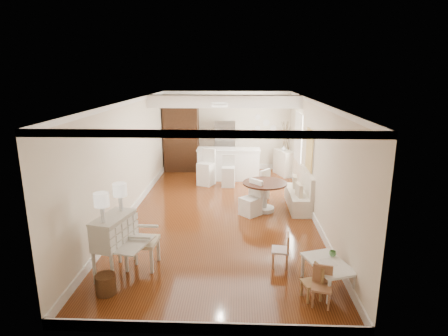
# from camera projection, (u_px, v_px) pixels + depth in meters

# --- Properties ---
(room) EXTENTS (9.00, 9.04, 2.82)m
(room) POSITION_uv_depth(u_px,v_px,m) (223.00, 133.00, 9.24)
(room) COLOR brown
(room) RESTS_ON ground
(secretary_bureau) EXTENTS (1.04, 1.05, 1.09)m
(secretary_bureau) POSITION_uv_depth(u_px,v_px,m) (115.00, 245.00, 6.47)
(secretary_bureau) COLOR beige
(secretary_bureau) RESTS_ON ground
(gustavian_armchair) EXTENTS (0.61, 0.61, 1.02)m
(gustavian_armchair) POSITION_uv_depth(u_px,v_px,m) (142.00, 240.00, 6.75)
(gustavian_armchair) COLOR beige
(gustavian_armchair) RESTS_ON ground
(wicker_basket) EXTENTS (0.41, 0.41, 0.32)m
(wicker_basket) POSITION_uv_depth(u_px,v_px,m) (106.00, 284.00, 5.99)
(wicker_basket) COLOR #513119
(wicker_basket) RESTS_ON ground
(kids_table) EXTENTS (0.81, 1.03, 0.45)m
(kids_table) POSITION_uv_depth(u_px,v_px,m) (327.00, 275.00, 6.14)
(kids_table) COLOR white
(kids_table) RESTS_ON ground
(kids_chair_a) EXTENTS (0.35, 0.35, 0.57)m
(kids_chair_a) POSITION_uv_depth(u_px,v_px,m) (311.00, 282.00, 5.82)
(kids_chair_a) COLOR #A37B4A
(kids_chair_a) RESTS_ON ground
(kids_chair_b) EXTENTS (0.35, 0.35, 0.65)m
(kids_chair_b) POSITION_uv_depth(u_px,v_px,m) (280.00, 249.00, 6.80)
(kids_chair_b) COLOR #AC744E
(kids_chair_b) RESTS_ON ground
(kids_chair_c) EXTENTS (0.36, 0.36, 0.61)m
(kids_chair_c) POSITION_uv_depth(u_px,v_px,m) (322.00, 287.00, 5.66)
(kids_chair_c) COLOR #A46D4A
(kids_chair_c) RESTS_ON ground
(banquette) EXTENTS (0.52, 1.60, 0.98)m
(banquette) POSITION_uv_depth(u_px,v_px,m) (298.00, 190.00, 9.71)
(banquette) COLOR silver
(banquette) RESTS_ON ground
(dining_table) EXTENTS (1.33, 1.33, 0.76)m
(dining_table) POSITION_uv_depth(u_px,v_px,m) (264.00, 197.00, 9.50)
(dining_table) COLOR #422015
(dining_table) RESTS_ON ground
(slip_chair_near) EXTENTS (0.60, 0.60, 0.88)m
(slip_chair_near) POSITION_uv_depth(u_px,v_px,m) (251.00, 198.00, 9.22)
(slip_chair_near) COLOR white
(slip_chair_near) RESTS_ON ground
(slip_chair_far) EXTENTS (0.60, 0.59, 0.87)m
(slip_chair_far) POSITION_uv_depth(u_px,v_px,m) (259.00, 184.00, 10.39)
(slip_chair_far) COLOR white
(slip_chair_far) RESTS_ON ground
(breakfast_counter) EXTENTS (2.05, 0.65, 1.03)m
(breakfast_counter) POSITION_uv_depth(u_px,v_px,m) (229.00, 164.00, 12.29)
(breakfast_counter) COLOR white
(breakfast_counter) RESTS_ON ground
(bar_stool_left) EXTENTS (0.60, 0.60, 1.13)m
(bar_stool_left) POSITION_uv_depth(u_px,v_px,m) (206.00, 167.00, 11.67)
(bar_stool_left) COLOR white
(bar_stool_left) RESTS_ON ground
(bar_stool_right) EXTENTS (0.40, 0.40, 0.98)m
(bar_stool_right) POSITION_uv_depth(u_px,v_px,m) (228.00, 171.00, 11.53)
(bar_stool_right) COLOR silver
(bar_stool_right) RESTS_ON ground
(pantry_cabinet) EXTENTS (1.20, 0.60, 2.30)m
(pantry_cabinet) POSITION_uv_depth(u_px,v_px,m) (182.00, 139.00, 13.25)
(pantry_cabinet) COLOR #381E11
(pantry_cabinet) RESTS_ON ground
(fridge) EXTENTS (0.75, 0.65, 1.80)m
(fridge) POSITION_uv_depth(u_px,v_px,m) (235.00, 146.00, 13.21)
(fridge) COLOR silver
(fridge) RESTS_ON ground
(sideboard) EXTENTS (0.70, 0.98, 0.85)m
(sideboard) POSITION_uv_depth(u_px,v_px,m) (284.00, 163.00, 12.85)
(sideboard) COLOR white
(sideboard) RESTS_ON ground
(pencil_cup) EXTENTS (0.15, 0.15, 0.09)m
(pencil_cup) POSITION_uv_depth(u_px,v_px,m) (333.00, 254.00, 6.28)
(pencil_cup) COLOR #61A460
(pencil_cup) RESTS_ON kids_table
(branch_vase) EXTENTS (0.18, 0.18, 0.18)m
(branch_vase) POSITION_uv_depth(u_px,v_px,m) (284.00, 148.00, 12.69)
(branch_vase) COLOR silver
(branch_vase) RESTS_ON sideboard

